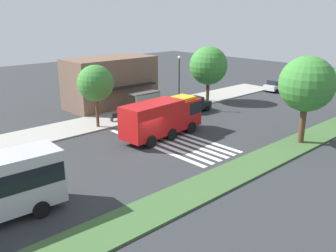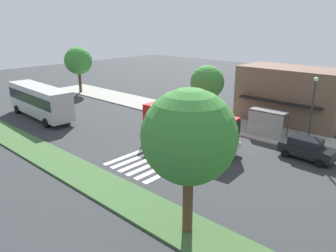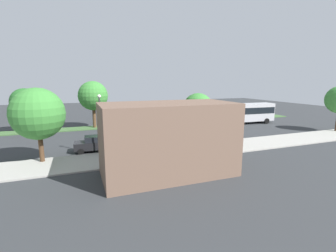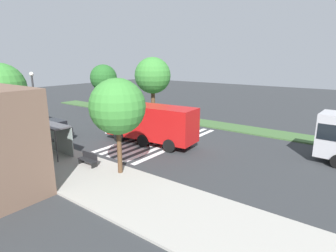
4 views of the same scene
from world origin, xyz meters
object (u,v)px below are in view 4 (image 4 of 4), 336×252
object	(u,v)px
bench_near_shelter	(88,159)
sidewalk_tree_east	(0,88)
street_lamp	(35,102)
median_tree_west	(104,78)
fire_truck	(149,122)
median_tree_far_west	(153,76)
parked_car_west	(53,129)
sidewalk_tree_west	(118,107)
bus_stop_shelter	(55,133)

from	to	relation	value
bench_near_shelter	sidewalk_tree_east	bearing A→B (deg)	-1.90
street_lamp	median_tree_west	size ratio (longest dim) A/B	0.95
fire_truck	median_tree_far_west	xyz separation A→B (m)	(7.59, -9.72, 3.38)
fire_truck	bench_near_shelter	bearing A→B (deg)	88.18
parked_car_west	sidewalk_tree_west	world-z (taller)	sidewalk_tree_west
fire_truck	parked_car_west	bearing A→B (deg)	22.12
fire_truck	parked_car_west	xyz separation A→B (m)	(8.54, 4.32, -1.07)
sidewalk_tree_west	median_tree_far_west	xyz separation A→B (m)	(10.70, -16.24, 0.78)
bench_near_shelter	median_tree_far_west	bearing A→B (deg)	-64.57
parked_car_west	fire_truck	bearing A→B (deg)	-150.19
sidewalk_tree_west	bus_stop_shelter	bearing A→B (deg)	3.88
street_lamp	median_tree_far_west	xyz separation A→B (m)	(-0.35, -15.84, 1.52)
fire_truck	parked_car_west	world-z (taller)	fire_truck
median_tree_west	sidewalk_tree_west	bearing A→B (deg)	141.66
street_lamp	sidewalk_tree_east	distance (m)	5.70
bus_stop_shelter	sidewalk_tree_east	distance (m)	10.31
street_lamp	bus_stop_shelter	bearing A→B (deg)	168.68
bus_stop_shelter	sidewalk_tree_west	xyz separation A→B (m)	(-6.76, -0.46, 2.68)
parked_car_west	bus_stop_shelter	xyz separation A→B (m)	(-4.89, 2.66, 0.99)
sidewalk_tree_west	median_tree_west	bearing A→B (deg)	-38.34
sidewalk_tree_west	sidewalk_tree_east	size ratio (longest dim) A/B	0.89
sidewalk_tree_west	sidewalk_tree_east	xyz separation A→B (m)	(16.66, 0.00, 0.16)
fire_truck	bus_stop_shelter	bearing A→B (deg)	57.67
sidewalk_tree_west	sidewalk_tree_east	world-z (taller)	sidewalk_tree_east
bench_near_shelter	median_tree_west	distance (m)	24.72
fire_truck	sidewalk_tree_west	distance (m)	7.67
parked_car_west	median_tree_far_west	distance (m)	14.76
bus_stop_shelter	bench_near_shelter	bearing A→B (deg)	179.97
sidewalk_tree_east	sidewalk_tree_west	bearing A→B (deg)	180.00
bench_near_shelter	median_tree_far_west	world-z (taller)	median_tree_far_west
bench_near_shelter	street_lamp	xyz separation A→B (m)	(8.29, -0.86, 3.24)
bus_stop_shelter	bench_near_shelter	world-z (taller)	bus_stop_shelter
bus_stop_shelter	median_tree_far_west	distance (m)	17.50
sidewalk_tree_west	median_tree_west	size ratio (longest dim) A/B	0.95
fire_truck	bus_stop_shelter	distance (m)	7.87
bench_near_shelter	sidewalk_tree_east	world-z (taller)	sidewalk_tree_east
street_lamp	sidewalk_tree_west	xyz separation A→B (m)	(-11.05, 0.40, 0.74)
sidewalk_tree_east	median_tree_far_west	xyz separation A→B (m)	(-5.96, -16.24, 0.62)
parked_car_west	sidewalk_tree_east	size ratio (longest dim) A/B	0.61
bus_stop_shelter	median_tree_far_west	xyz separation A→B (m)	(3.94, -16.69, 3.46)
median_tree_far_west	median_tree_west	bearing A→B (deg)	0.00
bus_stop_shelter	street_lamp	size ratio (longest dim) A/B	0.56
sidewalk_tree_east	street_lamp	bearing A→B (deg)	-175.92
bus_stop_shelter	median_tree_west	xyz separation A→B (m)	(13.77, -16.69, 2.75)
median_tree_far_west	sidewalk_tree_west	bearing A→B (deg)	123.39
bus_stop_shelter	parked_car_west	bearing A→B (deg)	-28.52
median_tree_west	bus_stop_shelter	bearing A→B (deg)	129.52
bench_near_shelter	median_tree_west	world-z (taller)	median_tree_west
sidewalk_tree_west	fire_truck	bearing A→B (deg)	-64.47
sidewalk_tree_west	sidewalk_tree_east	distance (m)	16.66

